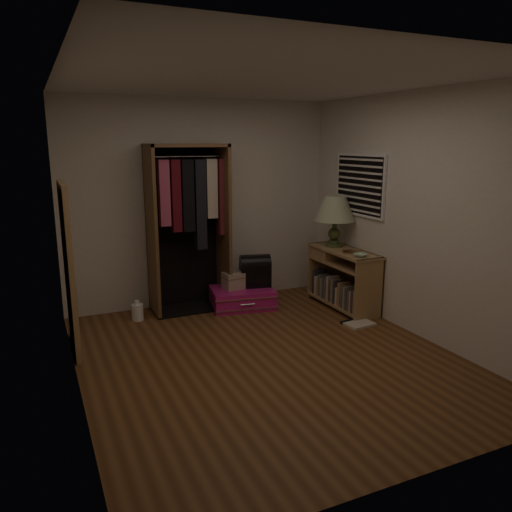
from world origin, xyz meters
The scene contains 13 objects.
ground centered at (0.00, 0.00, 0.00)m, with size 4.00×4.00×0.00m, color brown.
room_walls centered at (0.08, 0.04, 1.50)m, with size 3.52×4.02×2.60m.
console_bookshelf centered at (1.54, 1.05, 0.39)m, with size 0.42×1.12×0.75m.
open_wardrobe centered at (-0.21, 1.77, 1.22)m, with size 1.00×0.50×2.05m.
floor_mirror centered at (-1.70, 1.00, 0.85)m, with size 0.06×0.80×1.70m.
pink_suitcase centered at (0.37, 1.54, 0.12)m, with size 0.89×0.71×0.24m.
train_case centered at (0.30, 1.59, 0.35)m, with size 0.33×0.24×0.22m.
black_bag centered at (0.57, 1.58, 0.46)m, with size 0.43×0.33×0.42m.
table_lamp centered at (1.54, 1.24, 1.23)m, with size 0.62×0.62×0.65m.
brass_tray centered at (1.54, 0.85, 0.76)m, with size 0.28×0.28×0.01m.
ceramic_bowl centered at (1.49, 0.60, 0.77)m, with size 0.15×0.15×0.04m, color #B0D3B5.
white_jug centered at (-0.95, 1.60, 0.10)m, with size 0.16×0.16×0.24m.
floor_book centered at (1.35, 0.40, 0.01)m, with size 0.35×0.30×0.03m.
Camera 1 is at (-1.99, -4.09, 2.08)m, focal length 35.00 mm.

